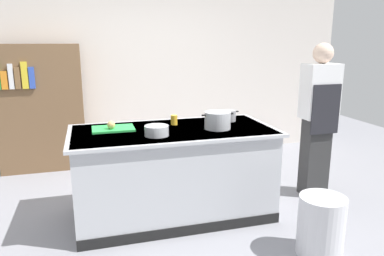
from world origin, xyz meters
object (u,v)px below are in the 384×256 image
Objects in this scene: juice_cup at (174,120)px; person_chef at (318,117)px; onion at (111,125)px; stock_pot at (218,120)px; trash_bin at (321,226)px; bookshelf at (41,109)px; mixing_bowl at (157,131)px; sauce_pan at (229,116)px.

person_chef is at bearing -4.53° from juice_cup.
juice_cup is at bearing 8.38° from onion.
stock_pot is 1.32m from trash_bin.
bookshelf is at bearing 59.93° from person_chef.
stock_pot is 0.19× the size of person_chef.
bookshelf is (-1.46, 1.61, -0.10)m from juice_cup.
stock_pot is at bearing 96.59° from person_chef.
person_chef is (1.25, 0.16, -0.07)m from stock_pot.
bookshelf is at bearing 121.07° from mixing_bowl.
juice_cup is (0.25, 0.39, 0.00)m from mixing_bowl.
juice_cup is at bearing 56.78° from mixing_bowl.
bookshelf is (-2.06, 1.59, -0.11)m from sauce_pan.
mixing_bowl is (-0.86, -0.40, -0.01)m from sauce_pan.
bookshelf is (-1.20, 2.00, -0.09)m from mixing_bowl.
stock_pot is 0.19× the size of bookshelf.
onion is 0.78× the size of juice_cup.
onion is 0.48m from mixing_bowl.
trash_bin is at bearing -35.33° from onion.
sauce_pan is 0.13× the size of person_chef.
onion is at bearing 144.67° from trash_bin.
onion reaches higher than mixing_bowl.
mixing_bowl is at bearing -154.90° from sauce_pan.
sauce_pan is at bearing 4.97° from onion.
mixing_bowl is at bearing -37.41° from onion.
onion is 0.15× the size of trash_bin.
trash_bin is 0.30× the size of bookshelf.
sauce_pan is at bearing -37.72° from bookshelf.
juice_cup is 2.17m from bookshelf.
mixing_bowl is 0.13× the size of person_chef.
mixing_bowl is 2.33m from bookshelf.
sauce_pan is 1.46m from trash_bin.
person_chef is (1.01, -0.14, -0.04)m from sauce_pan.
bookshelf reaches higher than juice_cup.
juice_cup is at bearing 142.37° from stock_pot.
stock_pot reaches higher than onion.
juice_cup reaches higher than trash_bin.
bookshelf is (-0.82, 1.70, -0.11)m from onion.
bookshelf is (-1.83, 1.89, -0.13)m from stock_pot.
juice_cup is at bearing -178.67° from sauce_pan.
onion is at bearing -175.03° from sauce_pan.
bookshelf reaches higher than onion.
onion is 2.25m from person_chef.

